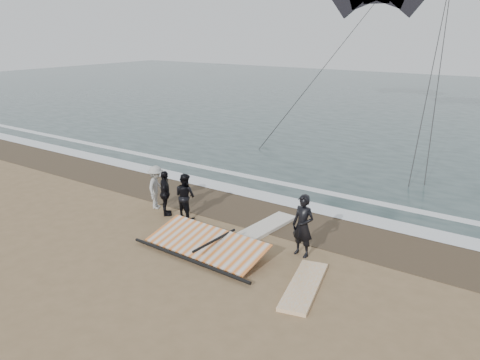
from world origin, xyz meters
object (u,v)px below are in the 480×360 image
object	(u,v)px
man_main	(303,226)
board_cream	(264,228)
board_white	(304,286)
sail_rig	(208,244)

from	to	relation	value
man_main	board_cream	xyz separation A→B (m)	(-1.77, 0.87, -0.83)
board_cream	man_main	bearing A→B (deg)	-21.81
board_white	sail_rig	world-z (taller)	sail_rig
man_main	board_cream	world-z (taller)	man_main
board_cream	sail_rig	size ratio (longest dim) A/B	0.65
board_white	board_cream	world-z (taller)	board_cream
man_main	board_white	world-z (taller)	man_main
man_main	board_white	bearing A→B (deg)	-53.52
sail_rig	man_main	bearing A→B (deg)	27.71
board_white	sail_rig	bearing A→B (deg)	161.77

